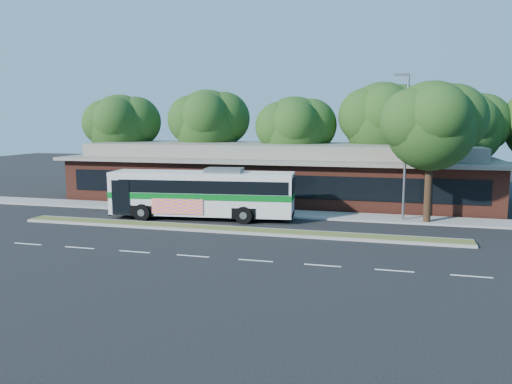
# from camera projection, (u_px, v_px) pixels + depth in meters

# --- Properties ---
(ground) EXTENTS (120.00, 120.00, 0.00)m
(ground) POSITION_uv_depth(u_px,v_px,m) (227.00, 233.00, 27.87)
(ground) COLOR black
(ground) RESTS_ON ground
(median_strip) EXTENTS (26.00, 1.10, 0.15)m
(median_strip) POSITION_uv_depth(u_px,v_px,m) (230.00, 230.00, 28.43)
(median_strip) COLOR #4C5222
(median_strip) RESTS_ON ground
(sidewalk) EXTENTS (44.00, 2.60, 0.12)m
(sidewalk) POSITION_uv_depth(u_px,v_px,m) (256.00, 212.00, 33.99)
(sidewalk) COLOR gray
(sidewalk) RESTS_ON ground
(parking_lot) EXTENTS (14.00, 12.00, 0.01)m
(parking_lot) POSITION_uv_depth(u_px,v_px,m) (61.00, 196.00, 42.01)
(parking_lot) COLOR black
(parking_lot) RESTS_ON ground
(plaza_building) EXTENTS (33.20, 11.20, 4.45)m
(plaza_building) POSITION_uv_depth(u_px,v_px,m) (277.00, 173.00, 40.01)
(plaza_building) COLOR #59271C
(plaza_building) RESTS_ON ground
(lamp_post) EXTENTS (0.93, 0.18, 9.07)m
(lamp_post) POSITION_uv_depth(u_px,v_px,m) (405.00, 143.00, 30.50)
(lamp_post) COLOR slate
(lamp_post) RESTS_ON ground
(tree_bg_a) EXTENTS (6.47, 5.80, 8.63)m
(tree_bg_a) POSITION_uv_depth(u_px,v_px,m) (126.00, 125.00, 45.25)
(tree_bg_a) COLOR black
(tree_bg_a) RESTS_ON ground
(tree_bg_b) EXTENTS (6.69, 6.00, 9.00)m
(tree_bg_b) POSITION_uv_depth(u_px,v_px,m) (213.00, 122.00, 44.14)
(tree_bg_b) COLOR black
(tree_bg_b) RESTS_ON ground
(tree_bg_c) EXTENTS (6.24, 5.60, 8.26)m
(tree_bg_c) POSITION_uv_depth(u_px,v_px,m) (299.00, 129.00, 41.22)
(tree_bg_c) COLOR black
(tree_bg_c) RESTS_ON ground
(tree_bg_d) EXTENTS (6.91, 6.20, 9.37)m
(tree_bg_d) POSITION_uv_depth(u_px,v_px,m) (388.00, 119.00, 40.29)
(tree_bg_d) COLOR black
(tree_bg_d) RESTS_ON ground
(tree_bg_e) EXTENTS (6.47, 5.80, 8.50)m
(tree_bg_e) POSITION_uv_depth(u_px,v_px,m) (468.00, 128.00, 37.90)
(tree_bg_e) COLOR black
(tree_bg_e) RESTS_ON ground
(transit_bus) EXTENTS (11.89, 3.79, 3.28)m
(transit_bus) POSITION_uv_depth(u_px,v_px,m) (203.00, 191.00, 31.78)
(transit_bus) COLOR silver
(transit_bus) RESTS_ON ground
(sedan) EXTENTS (4.56, 2.22, 1.28)m
(sedan) POSITION_uv_depth(u_px,v_px,m) (137.00, 192.00, 39.40)
(sedan) COLOR #B4B5BB
(sedan) RESTS_ON ground
(sidewalk_tree) EXTENTS (5.97, 5.35, 8.60)m
(sidewalk_tree) POSITION_uv_depth(u_px,v_px,m) (438.00, 124.00, 29.73)
(sidewalk_tree) COLOR black
(sidewalk_tree) RESTS_ON ground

